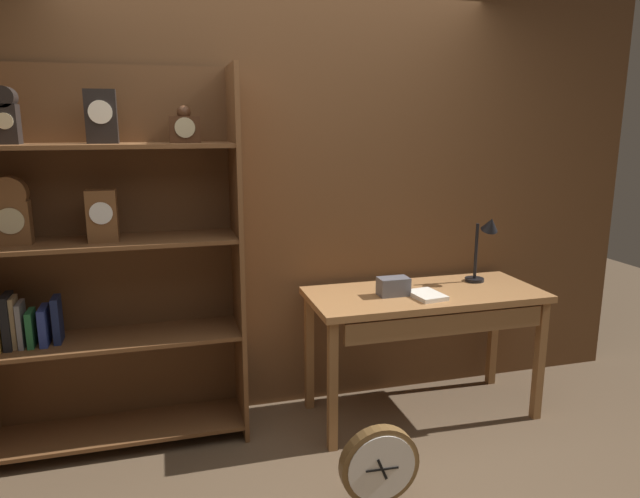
% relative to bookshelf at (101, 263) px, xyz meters
% --- Properties ---
extents(back_wood_panel, '(4.80, 0.05, 2.60)m').
position_rel_bookshelf_xyz_m(back_wood_panel, '(1.05, 0.21, 0.26)').
color(back_wood_panel, brown).
rests_on(back_wood_panel, ground).
extents(bookshelf, '(1.37, 0.39, 2.07)m').
position_rel_bookshelf_xyz_m(bookshelf, '(0.00, 0.00, 0.00)').
color(bookshelf, brown).
rests_on(bookshelf, ground).
extents(workbench, '(1.40, 0.60, 0.79)m').
position_rel_bookshelf_xyz_m(workbench, '(1.82, -0.21, -0.34)').
color(workbench, '#9E6B3D').
rests_on(workbench, ground).
extents(desk_lamp, '(0.18, 0.18, 0.43)m').
position_rel_bookshelf_xyz_m(desk_lamp, '(2.26, -0.09, 0.02)').
color(desk_lamp, black).
rests_on(desk_lamp, workbench).
extents(toolbox_small, '(0.18, 0.11, 0.11)m').
position_rel_bookshelf_xyz_m(toolbox_small, '(1.60, -0.20, -0.20)').
color(toolbox_small, '#595960').
rests_on(toolbox_small, workbench).
extents(open_repair_manual, '(0.19, 0.24, 0.02)m').
position_rel_bookshelf_xyz_m(open_repair_manual, '(1.77, -0.29, -0.24)').
color(open_repair_manual, silver).
rests_on(open_repair_manual, workbench).
extents(round_clock_large, '(0.38, 0.11, 0.42)m').
position_rel_bookshelf_xyz_m(round_clock_large, '(1.23, -0.97, -0.82)').
color(round_clock_large, brown).
rests_on(round_clock_large, ground).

